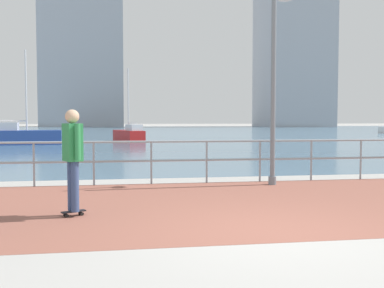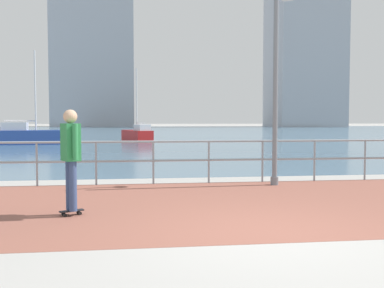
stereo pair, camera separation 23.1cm
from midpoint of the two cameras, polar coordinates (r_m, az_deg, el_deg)
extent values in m
plane|color=#ADAAA5|center=(46.07, -6.40, 1.16)|extent=(220.00, 220.00, 0.00)
cube|color=#935647|center=(8.67, 4.59, -7.50)|extent=(28.00, 5.59, 0.01)
cube|color=slate|center=(56.14, -6.85, 1.52)|extent=(180.00, 88.00, 0.00)
cylinder|color=#8C99A3|center=(11.35, -20.08, -2.48)|extent=(0.05, 0.05, 1.05)
cylinder|color=#8C99A3|center=(11.16, -13.01, -2.46)|extent=(0.05, 0.05, 1.05)
cylinder|color=#8C99A3|center=(11.15, -5.81, -2.40)|extent=(0.05, 0.05, 1.05)
cylinder|color=#8C99A3|center=(11.31, 1.30, -2.31)|extent=(0.05, 0.05, 1.05)
cylinder|color=#8C99A3|center=(11.64, 8.10, -2.18)|extent=(0.05, 0.05, 1.05)
cylinder|color=#8C99A3|center=(12.12, 14.45, -2.04)|extent=(0.05, 0.05, 1.05)
cylinder|color=#8C99A3|center=(12.74, 20.24, -1.89)|extent=(0.05, 0.05, 1.05)
cylinder|color=#8C99A3|center=(11.27, 1.30, 0.36)|extent=(25.20, 0.06, 0.06)
cylinder|color=#8C99A3|center=(11.31, 1.30, -2.04)|extent=(25.20, 0.06, 0.06)
cylinder|color=slate|center=(11.16, 9.62, -4.63)|extent=(0.19, 0.19, 0.20)
cylinder|color=slate|center=(11.09, 9.73, 7.48)|extent=(0.12, 0.12, 4.90)
cylinder|color=black|center=(7.70, -16.52, -8.78)|extent=(0.07, 0.05, 0.06)
cylinder|color=black|center=(7.77, -16.71, -8.67)|extent=(0.07, 0.05, 0.06)
cylinder|color=black|center=(7.78, -14.72, -8.62)|extent=(0.07, 0.05, 0.06)
cylinder|color=black|center=(7.85, -14.92, -8.52)|extent=(0.07, 0.05, 0.06)
cube|color=black|center=(7.76, -15.72, -8.29)|extent=(0.41, 0.28, 0.02)
cylinder|color=#384C7A|center=(7.62, -15.56, -5.26)|extent=(0.17, 0.17, 0.83)
cylinder|color=#384C7A|center=(7.77, -15.96, -5.11)|extent=(0.17, 0.17, 0.83)
cube|color=#2D8C4C|center=(7.62, -15.85, 0.21)|extent=(0.37, 0.41, 0.62)
cylinder|color=#2D8C4C|center=(7.41, -15.26, 0.26)|extent=(0.12, 0.12, 0.59)
cylinder|color=#2D8C4C|center=(7.84, -16.41, 0.40)|extent=(0.12, 0.12, 0.59)
sphere|color=#DBAD89|center=(7.61, -15.89, 3.40)|extent=(0.23, 0.23, 0.23)
cube|color=#284799|center=(30.14, -20.52, 0.79)|extent=(4.34, 1.67, 0.91)
cube|color=silver|center=(30.30, -22.94, 2.09)|extent=(1.60, 1.05, 0.50)
cylinder|color=silver|center=(30.18, -20.63, 6.45)|extent=(0.10, 0.10, 5.05)
cylinder|color=silver|center=(30.25, -22.32, 2.77)|extent=(1.91, 0.24, 0.08)
cube|color=#B21E1E|center=(32.69, -8.30, 1.03)|extent=(2.31, 3.92, 0.80)
cube|color=silver|center=(31.61, -7.63, 2.10)|extent=(1.21, 1.54, 0.45)
cylinder|color=silver|center=(32.70, -8.34, 5.64)|extent=(0.09, 0.09, 4.46)
cylinder|color=silver|center=(31.89, -7.82, 2.67)|extent=(0.61, 1.62, 0.07)
cube|color=#A3A8B2|center=(101.68, 12.75, 14.59)|extent=(13.99, 13.77, 43.70)
cube|color=#A3A8B2|center=(102.59, -13.84, 13.06)|extent=(17.33, 11.65, 38.72)
camera|label=1|loc=(0.12, -90.72, -0.04)|focal=41.79mm
camera|label=2|loc=(0.12, 89.28, 0.04)|focal=41.79mm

